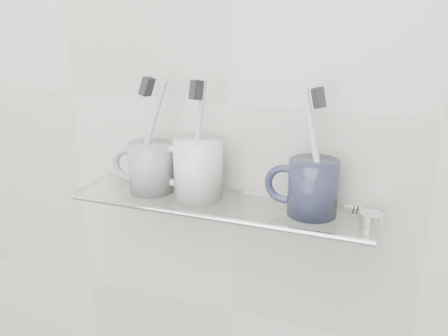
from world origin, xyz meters
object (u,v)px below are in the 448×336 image
at_px(mug_right, 313,188).
at_px(mug_center, 198,169).
at_px(shelf_glass, 221,204).
at_px(mug_left, 151,168).

bearing_deg(mug_right, mug_center, -167.28).
bearing_deg(shelf_glass, mug_center, 173.18).
bearing_deg(mug_left, mug_center, 2.45).
xyz_separation_m(shelf_glass, mug_left, (-0.13, 0.00, 0.05)).
bearing_deg(mug_left, mug_right, 2.45).
relative_size(mug_center, mug_right, 1.16).
xyz_separation_m(shelf_glass, mug_center, (-0.04, 0.00, 0.05)).
bearing_deg(shelf_glass, mug_right, 1.94).
relative_size(shelf_glass, mug_right, 5.80).
relative_size(mug_left, mug_right, 0.98).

